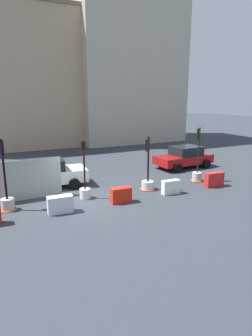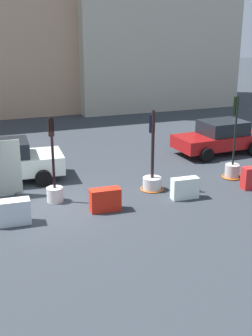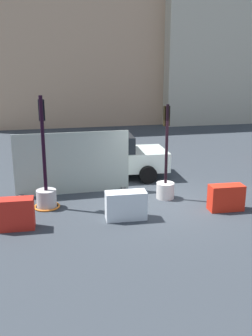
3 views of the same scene
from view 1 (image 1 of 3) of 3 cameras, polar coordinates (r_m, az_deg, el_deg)
name	(u,v)px [view 1 (image 1 of 3)]	position (r m, az deg, el deg)	size (l,w,h in m)	color
ground_plane	(86,201)	(14.68, -7.89, -6.49)	(120.00, 120.00, 0.00)	#31373D
traffic_light_1	(7,198)	(14.32, -22.57, -5.50)	(0.78, 0.78, 3.32)	#B0ABAB
traffic_light_2	(85,187)	(14.90, -8.15, -3.72)	(0.57, 0.57, 2.99)	silver
traffic_light_3	(148,181)	(16.20, 4.35, -2.56)	(0.87, 0.87, 3.00)	silver
traffic_light_4	(197,173)	(18.26, 13.94, -0.99)	(0.79, 0.79, 3.33)	beige
construction_barrier_2	(60,204)	(13.34, -12.94, -7.07)	(1.15, 0.54, 0.79)	silver
construction_barrier_3	(121,195)	(14.22, -1.01, -5.41)	(1.03, 0.49, 0.76)	red
construction_barrier_4	(171,187)	(15.65, 8.89, -3.75)	(0.99, 0.42, 0.76)	white
construction_barrier_5	(214,180)	(17.48, 17.10, -2.20)	(1.17, 0.46, 0.84)	red
car_red_compact	(184,157)	(21.60, 11.46, 2.17)	(4.36, 2.42, 1.56)	#A41313
car_white_van	(45,174)	(17.07, -15.78, -1.06)	(4.69, 2.50, 1.63)	silver
building_main_facade	(18,79)	(31.98, -20.65, 16.26)	(15.53, 6.86, 13.66)	tan
building_corner_block	(124,68)	(35.38, -0.48, 19.28)	(12.46, 9.27, 16.68)	#B7B19B
site_fence_panel	(24,181)	(15.31, -19.60, -2.47)	(3.74, 0.50, 2.06)	#98A49A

